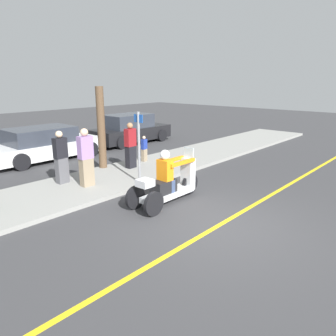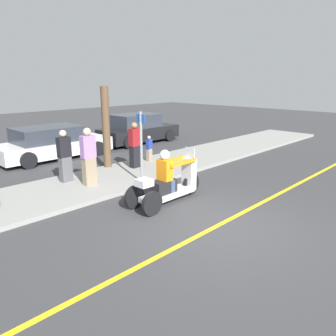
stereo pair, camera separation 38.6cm
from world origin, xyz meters
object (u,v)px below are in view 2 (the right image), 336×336
(spectator_far_back, at_px, (149,149))
(parked_car_lot_right, at_px, (52,143))
(spectator_by_tree, at_px, (135,146))
(spectator_with_child, at_px, (89,158))
(parked_car_lot_center, at_px, (138,129))
(motorcycle_trike, at_px, (168,184))
(spectator_near_curb, at_px, (65,157))
(street_sign, at_px, (141,145))
(tree_trunk, at_px, (106,128))

(spectator_far_back, bearing_deg, parked_car_lot_right, 121.24)
(spectator_by_tree, bearing_deg, spectator_with_child, -165.69)
(parked_car_lot_center, bearing_deg, spectator_by_tree, -131.81)
(spectator_by_tree, relative_size, parked_car_lot_right, 0.35)
(spectator_with_child, bearing_deg, motorcycle_trike, -72.59)
(motorcycle_trike, relative_size, spectator_by_tree, 1.50)
(spectator_near_curb, xyz_separation_m, spectator_far_back, (3.67, 0.12, -0.30))
(spectator_far_back, relative_size, spectator_with_child, 0.57)
(spectator_near_curb, relative_size, spectator_with_child, 0.93)
(parked_car_lot_center, bearing_deg, street_sign, -129.76)
(motorcycle_trike, xyz_separation_m, parked_car_lot_center, (5.16, 7.25, 0.18))
(motorcycle_trike, distance_m, parked_car_lot_right, 7.16)
(spectator_far_back, bearing_deg, spectator_near_curb, -178.13)
(spectator_by_tree, xyz_separation_m, street_sign, (-1.03, -1.54, 0.40))
(spectator_with_child, bearing_deg, parked_car_lot_center, 38.14)
(motorcycle_trike, height_order, tree_trunk, tree_trunk)
(spectator_near_curb, xyz_separation_m, parked_car_lot_center, (6.31, 3.87, -0.20))
(spectator_by_tree, distance_m, street_sign, 1.90)
(spectator_far_back, height_order, street_sign, street_sign)
(spectator_with_child, relative_size, parked_car_lot_right, 0.37)
(spectator_near_curb, distance_m, spectator_with_child, 0.89)
(parked_car_lot_right, bearing_deg, parked_car_lot_center, 1.16)
(spectator_by_tree, distance_m, tree_trunk, 1.22)
(spectator_far_back, xyz_separation_m, tree_trunk, (-1.67, 0.45, 0.97))
(motorcycle_trike, relative_size, street_sign, 1.12)
(spectator_near_curb, xyz_separation_m, parked_car_lot_right, (1.45, 3.77, -0.26))
(spectator_far_back, relative_size, street_sign, 0.46)
(motorcycle_trike, distance_m, tree_trunk, 4.17)
(motorcycle_trike, distance_m, parked_car_lot_center, 8.90)
(parked_car_lot_center, bearing_deg, spectator_with_child, -141.86)
(parked_car_lot_right, distance_m, street_sign, 5.59)
(spectator_by_tree, height_order, spectator_with_child, spectator_with_child)
(parked_car_lot_right, xyz_separation_m, parked_car_lot_center, (4.86, 0.10, 0.06))
(spectator_far_back, relative_size, tree_trunk, 0.35)
(spectator_far_back, distance_m, tree_trunk, 1.98)
(tree_trunk, bearing_deg, spectator_with_child, -139.98)
(street_sign, bearing_deg, spectator_near_curb, 132.37)
(spectator_by_tree, bearing_deg, spectator_far_back, 18.90)
(spectator_far_back, bearing_deg, motorcycle_trike, -125.72)
(spectator_by_tree, height_order, parked_car_lot_center, spectator_by_tree)
(spectator_far_back, relative_size, parked_car_lot_right, 0.21)
(spectator_by_tree, relative_size, tree_trunk, 0.57)
(spectator_by_tree, distance_m, spectator_far_back, 1.12)
(spectator_near_curb, bearing_deg, parked_car_lot_right, 68.93)
(spectator_far_back, bearing_deg, tree_trunk, 164.98)
(spectator_near_curb, height_order, street_sign, street_sign)
(spectator_near_curb, relative_size, spectator_far_back, 1.63)
(parked_car_lot_center, distance_m, street_sign, 7.36)
(spectator_by_tree, relative_size, parked_car_lot_center, 0.38)
(parked_car_lot_center, bearing_deg, motorcycle_trike, -125.46)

